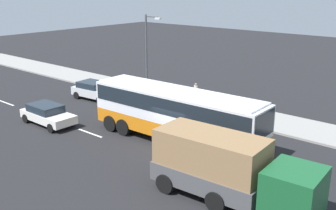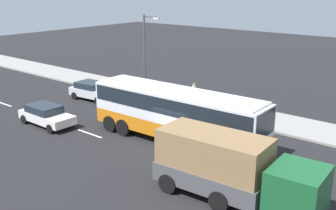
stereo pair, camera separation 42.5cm
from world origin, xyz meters
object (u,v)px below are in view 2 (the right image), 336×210
object	(u,v)px
coach_bus	(176,110)
cargo_truck	(232,168)
pedestrian_near_curb	(194,91)
car_white_minivan	(46,115)
car_silver_hatch	(92,90)
street_lamp	(146,52)

from	to	relation	value
coach_bus	cargo_truck	bearing A→B (deg)	-33.67
cargo_truck	pedestrian_near_curb	xyz separation A→B (m)	(-10.56, 11.76, -0.58)
coach_bus	car_white_minivan	xyz separation A→B (m)	(-9.11, -3.27, -1.35)
coach_bus	car_silver_hatch	bearing A→B (deg)	163.42
car_white_minivan	pedestrian_near_curb	distance (m)	12.08
coach_bus	car_white_minivan	world-z (taller)	coach_bus
pedestrian_near_curb	street_lamp	distance (m)	5.18
car_white_minivan	street_lamp	xyz separation A→B (m)	(1.18, 9.23, 3.43)
coach_bus	pedestrian_near_curb	xyz separation A→B (m)	(-4.23, 7.78, -1.06)
coach_bus	car_silver_hatch	xyz separation A→B (m)	(-11.67, 3.14, -1.32)
car_white_minivan	pedestrian_near_curb	size ratio (longest dim) A/B	2.80
car_white_minivan	pedestrian_near_curb	bearing A→B (deg)	66.31
car_white_minivan	street_lamp	size ratio (longest dim) A/B	0.63
coach_bus	cargo_truck	distance (m)	7.49
pedestrian_near_curb	street_lamp	bearing A→B (deg)	96.35
car_silver_hatch	pedestrian_near_curb	bearing A→B (deg)	26.88
cargo_truck	pedestrian_near_curb	bearing A→B (deg)	128.62
coach_bus	car_silver_hatch	size ratio (longest dim) A/B	2.82
cargo_truck	coach_bus	bearing A→B (deg)	144.55
cargo_truck	car_silver_hatch	distance (m)	19.37
street_lamp	coach_bus	bearing A→B (deg)	-36.93
coach_bus	pedestrian_near_curb	world-z (taller)	coach_bus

